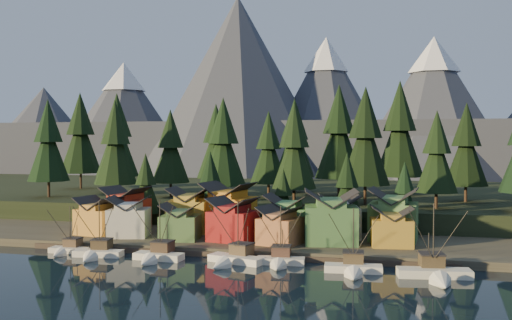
% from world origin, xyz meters
% --- Properties ---
extents(ground, '(500.00, 500.00, 0.00)m').
position_xyz_m(ground, '(0.00, 0.00, 0.00)').
color(ground, black).
rests_on(ground, ground).
extents(shore_strip, '(400.00, 50.00, 1.50)m').
position_xyz_m(shore_strip, '(0.00, 40.00, 0.75)').
color(shore_strip, '#3B362B').
rests_on(shore_strip, ground).
extents(hillside, '(420.00, 100.00, 6.00)m').
position_xyz_m(hillside, '(0.00, 90.00, 3.00)').
color(hillside, black).
rests_on(hillside, ground).
extents(dock, '(80.00, 4.00, 1.00)m').
position_xyz_m(dock, '(0.00, 16.50, 0.50)').
color(dock, '#41362E').
rests_on(dock, ground).
extents(mountain_ridge, '(560.00, 190.00, 90.00)m').
position_xyz_m(mountain_ridge, '(-4.20, 213.59, 26.06)').
color(mountain_ridge, '#4B4E60').
rests_on(mountain_ridge, ground).
extents(boat_0, '(7.61, 8.29, 9.89)m').
position_xyz_m(boat_0, '(-30.92, 11.39, 1.99)').
color(boat_0, beige).
rests_on(boat_0, ground).
extents(boat_1, '(9.40, 10.05, 11.27)m').
position_xyz_m(boat_1, '(-23.65, 9.45, 2.20)').
color(boat_1, white).
rests_on(boat_1, ground).
extents(boat_2, '(9.23, 9.95, 11.89)m').
position_xyz_m(boat_2, '(-11.87, 9.44, 2.40)').
color(boat_2, white).
rests_on(boat_2, ground).
extents(boat_3, '(10.75, 11.26, 11.96)m').
position_xyz_m(boat_3, '(2.01, 10.27, 2.27)').
color(boat_3, white).
rests_on(boat_3, ground).
extents(boat_4, '(8.75, 9.38, 11.19)m').
position_xyz_m(boat_4, '(10.13, 11.25, 2.26)').
color(boat_4, silver).
rests_on(boat_4, ground).
extents(boat_5, '(9.71, 10.44, 11.52)m').
position_xyz_m(boat_5, '(22.78, 8.24, 2.23)').
color(boat_5, white).
rests_on(boat_5, ground).
extents(boat_6, '(11.90, 12.69, 12.77)m').
position_xyz_m(boat_6, '(35.38, 7.47, 2.36)').
color(boat_6, white).
rests_on(boat_6, ground).
extents(house_front_0, '(9.15, 8.81, 7.84)m').
position_xyz_m(house_front_0, '(-31.82, 24.74, 5.62)').
color(house_front_0, '#BE8231').
rests_on(house_front_0, shore_strip).
extents(house_front_1, '(9.48, 9.24, 8.21)m').
position_xyz_m(house_front_1, '(-24.24, 23.76, 5.81)').
color(house_front_1, beige).
rests_on(house_front_1, shore_strip).
extents(house_front_2, '(8.24, 8.29, 7.16)m').
position_xyz_m(house_front_2, '(-12.56, 22.75, 5.26)').
color(house_front_2, '#496E3C').
rests_on(house_front_2, shore_strip).
extents(house_front_3, '(9.78, 9.48, 8.52)m').
position_xyz_m(house_front_3, '(-1.95, 24.03, 5.98)').
color(house_front_3, maroon).
rests_on(house_front_3, shore_strip).
extents(house_front_4, '(8.76, 9.16, 7.25)m').
position_xyz_m(house_front_4, '(7.82, 22.61, 5.31)').
color(house_front_4, '#A8653B').
rests_on(house_front_4, shore_strip).
extents(house_front_5, '(11.24, 10.52, 10.34)m').
position_xyz_m(house_front_5, '(17.15, 25.60, 6.93)').
color(house_front_5, '#46743F').
rests_on(house_front_5, shore_strip).
extents(house_front_6, '(8.30, 7.95, 7.45)m').
position_xyz_m(house_front_6, '(28.50, 25.79, 5.41)').
color(house_front_6, '#B2882D').
rests_on(house_front_6, shore_strip).
extents(house_back_0, '(9.64, 9.34, 9.49)m').
position_xyz_m(house_back_0, '(-29.02, 31.73, 6.48)').
color(house_back_0, '#A22A19').
rests_on(house_back_0, shore_strip).
extents(house_back_1, '(9.18, 9.28, 9.58)m').
position_xyz_m(house_back_1, '(-14.08, 32.04, 6.53)').
color(house_back_1, gold).
rests_on(house_back_1, shore_strip).
extents(house_back_2, '(11.48, 10.80, 10.70)m').
position_xyz_m(house_back_2, '(-6.00, 34.26, 7.12)').
color(house_back_2, orange).
rests_on(house_back_2, shore_strip).
extents(house_back_3, '(8.80, 7.87, 8.79)m').
position_xyz_m(house_back_3, '(7.69, 30.56, 6.12)').
color(house_back_3, '#427A45').
rests_on(house_back_3, shore_strip).
extents(house_back_4, '(9.55, 9.31, 8.78)m').
position_xyz_m(house_back_4, '(18.06, 32.51, 6.11)').
color(house_back_4, silver).
rests_on(house_back_4, shore_strip).
extents(house_back_5, '(9.88, 9.98, 10.26)m').
position_xyz_m(house_back_5, '(28.81, 32.52, 6.88)').
color(house_back_5, '#4F7B43').
rests_on(house_back_5, shore_strip).
extents(tree_hill_0, '(11.37, 11.37, 26.49)m').
position_xyz_m(tree_hill_0, '(-62.00, 52.00, 20.48)').
color(tree_hill_0, '#332319').
rests_on(tree_hill_0, hillside).
extents(tree_hill_1, '(12.51, 12.51, 29.14)m').
position_xyz_m(tree_hill_1, '(-50.00, 68.00, 21.93)').
color(tree_hill_1, '#332319').
rests_on(tree_hill_1, hillside).
extents(tree_hill_2, '(10.98, 10.98, 25.58)m').
position_xyz_m(tree_hill_2, '(-40.00, 48.00, 19.98)').
color(tree_hill_2, '#332319').
rests_on(tree_hill_2, hillside).
extents(tree_hill_3, '(10.19, 10.19, 23.73)m').
position_xyz_m(tree_hill_3, '(-30.00, 60.00, 18.97)').
color(tree_hill_3, '#332319').
rests_on(tree_hill_3, hillside).
extents(tree_hill_4, '(11.19, 11.19, 26.06)m').
position_xyz_m(tree_hill_4, '(-22.00, 75.00, 20.25)').
color(tree_hill_4, '#332319').
rests_on(tree_hill_4, hillside).
extents(tree_hill_5, '(11.11, 11.11, 25.88)m').
position_xyz_m(tree_hill_5, '(-12.00, 50.00, 20.15)').
color(tree_hill_5, '#332319').
rests_on(tree_hill_5, hillside).
extents(tree_hill_6, '(9.97, 9.97, 23.22)m').
position_xyz_m(tree_hill_6, '(-4.00, 65.00, 18.69)').
color(tree_hill_6, '#332319').
rests_on(tree_hill_6, hillside).
extents(tree_hill_7, '(10.47, 10.47, 24.39)m').
position_xyz_m(tree_hill_7, '(6.00, 48.00, 19.33)').
color(tree_hill_7, '#332319').
rests_on(tree_hill_7, hillside).
extents(tree_hill_8, '(13.12, 13.12, 30.57)m').
position_xyz_m(tree_hill_8, '(14.00, 72.00, 22.71)').
color(tree_hill_8, '#332319').
rests_on(tree_hill_8, hillside).
extents(tree_hill_9, '(12.14, 12.14, 28.28)m').
position_xyz_m(tree_hill_9, '(22.00, 55.00, 21.46)').
color(tree_hill_9, '#332319').
rests_on(tree_hill_9, hillside).
extents(tree_hill_10, '(13.75, 13.75, 32.03)m').
position_xyz_m(tree_hill_10, '(30.00, 80.00, 23.51)').
color(tree_hill_10, '#332319').
rests_on(tree_hill_10, hillside).
extents(tree_hill_11, '(9.50, 9.50, 22.12)m').
position_xyz_m(tree_hill_11, '(38.00, 50.00, 18.09)').
color(tree_hill_11, '#332319').
rests_on(tree_hill_11, hillside).
extents(tree_hill_12, '(10.63, 10.63, 24.76)m').
position_xyz_m(tree_hill_12, '(46.00, 66.00, 19.54)').
color(tree_hill_12, '#332319').
rests_on(tree_hill_12, hillside).
extents(tree_hill_15, '(11.89, 11.89, 27.70)m').
position_xyz_m(tree_hill_15, '(0.00, 82.00, 21.15)').
color(tree_hill_15, '#332319').
rests_on(tree_hill_15, hillside).
extents(tree_hill_16, '(13.09, 13.09, 30.50)m').
position_xyz_m(tree_hill_16, '(-68.00, 78.00, 22.68)').
color(tree_hill_16, '#332319').
rests_on(tree_hill_16, hillside).
extents(tree_shore_0, '(7.22, 7.22, 16.82)m').
position_xyz_m(tree_shore_0, '(-28.00, 40.00, 10.68)').
color(tree_shore_0, '#332319').
rests_on(tree_shore_0, shore_strip).
extents(tree_shore_1, '(7.46, 7.46, 17.38)m').
position_xyz_m(tree_shore_1, '(-12.00, 40.00, 10.99)').
color(tree_shore_1, '#332319').
rests_on(tree_shore_1, shore_strip).
extents(tree_shore_2, '(5.84, 5.84, 13.61)m').
position_xyz_m(tree_shore_2, '(5.00, 40.00, 8.93)').
color(tree_shore_2, '#332319').
rests_on(tree_shore_2, shore_strip).
extents(tree_shore_3, '(7.46, 7.46, 17.37)m').
position_xyz_m(tree_shore_3, '(19.00, 40.00, 10.99)').
color(tree_shore_3, '#332319').
rests_on(tree_shore_3, shore_strip).
extents(tree_shore_4, '(6.64, 6.64, 15.47)m').
position_xyz_m(tree_shore_4, '(31.00, 40.00, 9.94)').
color(tree_shore_4, '#332319').
rests_on(tree_shore_4, shore_strip).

